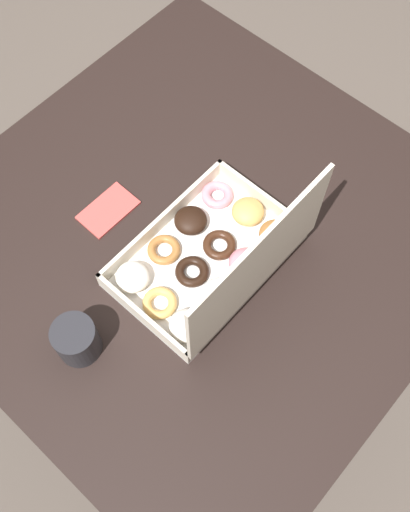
% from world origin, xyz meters
% --- Properties ---
extents(ground_plane, '(8.00, 8.00, 0.00)m').
position_xyz_m(ground_plane, '(0.00, 0.00, 0.00)').
color(ground_plane, '#564C44').
extents(dining_table, '(0.99, 0.98, 0.76)m').
position_xyz_m(dining_table, '(0.00, 0.00, 0.65)').
color(dining_table, black).
rests_on(dining_table, ground_plane).
extents(donut_box, '(0.35, 0.24, 0.26)m').
position_xyz_m(donut_box, '(0.04, 0.08, 0.80)').
color(donut_box, white).
rests_on(donut_box, dining_table).
extents(coffee_mug, '(0.08, 0.08, 0.08)m').
position_xyz_m(coffee_mug, '(0.32, 0.00, 0.80)').
color(coffee_mug, '#232328').
rests_on(coffee_mug, dining_table).
extents(paper_napkin, '(0.12, 0.07, 0.01)m').
position_xyz_m(paper_napkin, '(0.09, -0.17, 0.76)').
color(paper_napkin, '#CC4C47').
rests_on(paper_napkin, dining_table).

